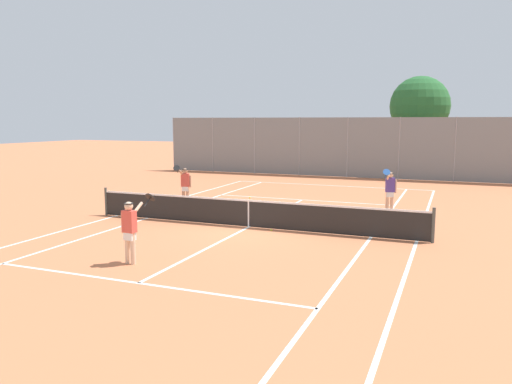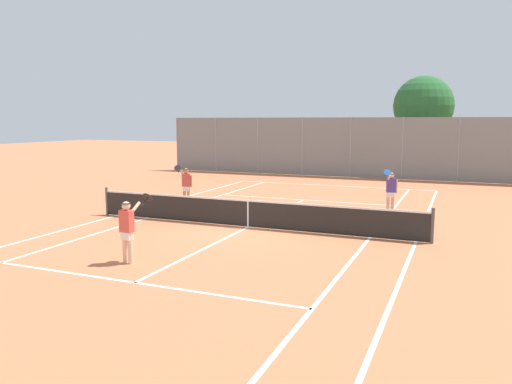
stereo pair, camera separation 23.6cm
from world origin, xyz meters
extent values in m
plane|color=#C67047|center=(0.00, 0.00, 0.00)|extent=(120.00, 120.00, 0.00)
cube|color=silver|center=(0.00, 11.90, 0.00)|extent=(11.00, 0.10, 0.01)
cube|color=silver|center=(-5.50, 0.00, 0.00)|extent=(0.10, 23.80, 0.01)
cube|color=silver|center=(5.50, 0.00, 0.00)|extent=(0.10, 23.80, 0.01)
cube|color=silver|center=(-4.13, 0.00, 0.00)|extent=(0.10, 23.80, 0.01)
cube|color=silver|center=(4.13, 0.00, 0.00)|extent=(0.10, 23.80, 0.01)
cube|color=silver|center=(0.00, -6.40, 0.00)|extent=(8.26, 0.10, 0.01)
cube|color=silver|center=(0.00, 6.40, 0.00)|extent=(8.26, 0.10, 0.01)
cube|color=silver|center=(0.00, 0.00, 0.00)|extent=(0.10, 12.80, 0.01)
cylinder|color=#474C47|center=(-5.95, 0.00, 0.53)|extent=(0.10, 0.10, 1.07)
cylinder|color=#474C47|center=(5.95, 0.00, 0.53)|extent=(0.10, 0.10, 1.07)
cube|color=black|center=(0.00, 0.00, 0.46)|extent=(11.90, 0.02, 0.89)
cube|color=white|center=(0.00, 0.00, 0.92)|extent=(11.90, 0.03, 0.06)
cube|color=white|center=(0.00, 0.00, 0.44)|extent=(0.05, 0.03, 0.89)
cylinder|color=beige|center=(-1.19, -5.16, 0.41)|extent=(0.13, 0.13, 0.82)
cylinder|color=beige|center=(-1.01, -5.18, 0.41)|extent=(0.13, 0.13, 0.82)
cube|color=white|center=(-1.10, -5.17, 0.74)|extent=(0.30, 0.21, 0.24)
cube|color=#D84C3F|center=(-1.10, -5.17, 1.10)|extent=(0.36, 0.24, 0.56)
sphere|color=beige|center=(-1.10, -5.17, 1.49)|extent=(0.22, 0.22, 0.22)
cylinder|color=black|center=(-1.10, -5.17, 1.56)|extent=(0.23, 0.23, 0.02)
cylinder|color=beige|center=(-1.32, -5.15, 1.04)|extent=(0.08, 0.08, 0.52)
cylinder|color=beige|center=(-0.95, -5.05, 1.39)|extent=(0.13, 0.46, 0.35)
cylinder|color=black|center=(-0.79, -4.80, 1.55)|extent=(0.06, 0.25, 0.22)
cylinder|color=black|center=(-0.78, -4.68, 1.66)|extent=(0.30, 0.23, 0.23)
cylinder|color=tan|center=(-4.15, 3.13, 0.41)|extent=(0.13, 0.13, 0.82)
cylinder|color=tan|center=(-4.32, 3.06, 0.41)|extent=(0.13, 0.13, 0.82)
cube|color=white|center=(-4.24, 3.09, 0.74)|extent=(0.33, 0.27, 0.24)
cube|color=#D84C3F|center=(-4.24, 3.09, 1.10)|extent=(0.39, 0.31, 0.56)
sphere|color=tan|center=(-4.24, 3.09, 1.49)|extent=(0.22, 0.22, 0.22)
cylinder|color=black|center=(-4.24, 3.09, 1.56)|extent=(0.23, 0.23, 0.02)
cylinder|color=tan|center=(-4.03, 3.17, 1.04)|extent=(0.08, 0.08, 0.52)
cylinder|color=tan|center=(-4.31, 2.92, 1.39)|extent=(0.23, 0.45, 0.35)
cylinder|color=black|center=(-4.34, 2.63, 1.55)|extent=(0.12, 0.25, 0.22)
cylinder|color=black|center=(-4.30, 2.52, 1.66)|extent=(0.33, 0.28, 0.23)
cylinder|color=#D8A884|center=(4.20, 4.68, 0.41)|extent=(0.13, 0.13, 0.82)
cylinder|color=#D8A884|center=(4.03, 4.62, 0.41)|extent=(0.13, 0.13, 0.82)
cube|color=white|center=(4.11, 4.65, 0.74)|extent=(0.32, 0.26, 0.24)
cube|color=#4C388C|center=(4.11, 4.65, 1.10)|extent=(0.39, 0.30, 0.56)
sphere|color=#D8A884|center=(4.11, 4.65, 1.49)|extent=(0.22, 0.22, 0.22)
cylinder|color=black|center=(4.11, 4.65, 1.56)|extent=(0.23, 0.23, 0.02)
cylinder|color=#D8A884|center=(4.32, 4.72, 1.04)|extent=(0.08, 0.08, 0.52)
cylinder|color=#D8A884|center=(4.04, 4.48, 1.39)|extent=(0.22, 0.46, 0.35)
cylinder|color=#1E4C99|center=(4.00, 4.19, 1.55)|extent=(0.11, 0.25, 0.22)
cylinder|color=#1E4C99|center=(4.03, 4.07, 1.66)|extent=(0.33, 0.28, 0.23)
sphere|color=#D1DB33|center=(4.75, 3.79, 0.03)|extent=(0.07, 0.07, 0.07)
sphere|color=#D1DB33|center=(-2.41, 5.91, 0.03)|extent=(0.07, 0.07, 0.07)
sphere|color=#D1DB33|center=(-0.53, 2.52, 0.03)|extent=(0.07, 0.07, 0.07)
sphere|color=#D1DB33|center=(0.93, -0.25, 0.03)|extent=(0.07, 0.07, 0.07)
cylinder|color=gray|center=(-12.80, 16.37, 1.92)|extent=(0.08, 0.08, 3.84)
cylinder|color=gray|center=(-9.60, 16.37, 1.92)|extent=(0.08, 0.08, 3.84)
cylinder|color=gray|center=(-6.40, 16.37, 1.92)|extent=(0.08, 0.08, 3.84)
cylinder|color=gray|center=(-3.20, 16.37, 1.92)|extent=(0.08, 0.08, 3.84)
cylinder|color=gray|center=(0.00, 16.37, 1.92)|extent=(0.08, 0.08, 3.84)
cylinder|color=gray|center=(3.20, 16.37, 1.92)|extent=(0.08, 0.08, 3.84)
cylinder|color=gray|center=(6.40, 16.37, 1.92)|extent=(0.08, 0.08, 3.84)
cube|color=slate|center=(0.00, 16.37, 1.92)|extent=(25.61, 0.02, 3.80)
cylinder|color=brown|center=(4.06, 19.75, 1.61)|extent=(0.30, 0.30, 3.22)
sphere|color=#26602D|center=(4.06, 19.75, 4.59)|extent=(3.91, 3.91, 3.91)
sphere|color=#26602D|center=(4.54, 19.82, 4.10)|extent=(2.27, 2.27, 2.27)
camera|label=1|loc=(6.46, -15.42, 3.61)|focal=35.00mm
camera|label=2|loc=(6.68, -15.33, 3.61)|focal=35.00mm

